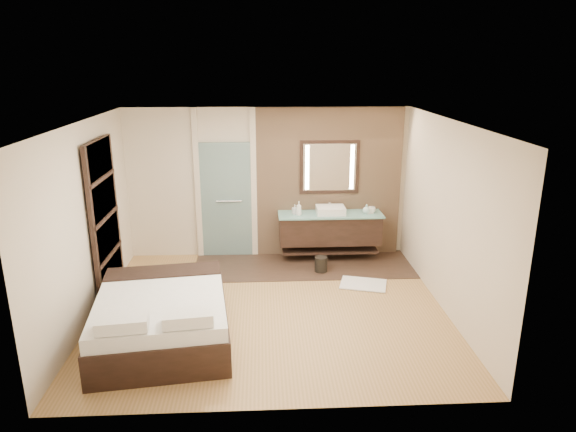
{
  "coord_description": "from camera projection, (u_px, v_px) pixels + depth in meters",
  "views": [
    {
      "loc": [
        -0.1,
        -6.75,
        3.48
      ],
      "look_at": [
        0.28,
        0.6,
        1.23
      ],
      "focal_mm": 32.0,
      "sensor_mm": 36.0,
      "label": 1
    }
  ],
  "objects": [
    {
      "name": "mirror_unit",
      "position": [
        330.0,
        167.0,
        9.1
      ],
      "size": [
        1.06,
        0.04,
        0.96
      ],
      "color": "black",
      "rests_on": "stone_wall"
    },
    {
      "name": "shoji_partition",
      "position": [
        105.0,
        220.0,
        7.57
      ],
      "size": [
        0.06,
        1.2,
        2.4
      ],
      "color": "black",
      "rests_on": "floor"
    },
    {
      "name": "tissue_box",
      "position": [
        369.0,
        210.0,
        9.11
      ],
      "size": [
        0.15,
        0.15,
        0.1
      ],
      "primitive_type": "cube",
      "rotation": [
        0.0,
        0.0,
        0.31
      ],
      "color": "silver",
      "rests_on": "vanity"
    },
    {
      "name": "cup",
      "position": [
        372.0,
        210.0,
        9.12
      ],
      "size": [
        0.18,
        0.18,
        0.11
      ],
      "primitive_type": "imported",
      "rotation": [
        0.0,
        0.0,
        0.42
      ],
      "color": "white",
      "rests_on": "vanity"
    },
    {
      "name": "soap_bottle_b",
      "position": [
        295.0,
        209.0,
        9.04
      ],
      "size": [
        0.1,
        0.1,
        0.17
      ],
      "primitive_type": "imported",
      "rotation": [
        0.0,
        0.0,
        0.35
      ],
      "color": "#B2B2B2",
      "rests_on": "vanity"
    },
    {
      "name": "stone_wall",
      "position": [
        329.0,
        183.0,
        9.24
      ],
      "size": [
        2.6,
        0.08,
        2.7
      ],
      "primitive_type": "cube",
      "color": "tan",
      "rests_on": "floor"
    },
    {
      "name": "vanity",
      "position": [
        330.0,
        229.0,
        9.19
      ],
      "size": [
        1.85,
        0.55,
        0.88
      ],
      "color": "black",
      "rests_on": "stone_wall"
    },
    {
      "name": "floor",
      "position": [
        271.0,
        309.0,
        7.47
      ],
      "size": [
        5.0,
        5.0,
        0.0
      ],
      "primitive_type": "plane",
      "color": "#A07843",
      "rests_on": "ground"
    },
    {
      "name": "tile_strip",
      "position": [
        303.0,
        266.0,
        9.03
      ],
      "size": [
        3.8,
        1.3,
        0.01
      ],
      "primitive_type": "cube",
      "color": "#32241B",
      "rests_on": "floor"
    },
    {
      "name": "soap_bottle_c",
      "position": [
        366.0,
        209.0,
        9.06
      ],
      "size": [
        0.14,
        0.14,
        0.17
      ],
      "primitive_type": "imported",
      "rotation": [
        0.0,
        0.0,
        -0.03
      ],
      "color": "#AAD6D2",
      "rests_on": "vanity"
    },
    {
      "name": "waste_bin",
      "position": [
        321.0,
        264.0,
        8.74
      ],
      "size": [
        0.26,
        0.26,
        0.27
      ],
      "primitive_type": "cylinder",
      "rotation": [
        0.0,
        0.0,
        -0.24
      ],
      "color": "black",
      "rests_on": "floor"
    },
    {
      "name": "bath_mat",
      "position": [
        363.0,
        284.0,
        8.25
      ],
      "size": [
        0.83,
        0.68,
        0.02
      ],
      "primitive_type": "cube",
      "rotation": [
        0.0,
        0.0,
        -0.28
      ],
      "color": "white",
      "rests_on": "floor"
    },
    {
      "name": "soap_bottle_a",
      "position": [
        299.0,
        209.0,
        8.96
      ],
      "size": [
        0.1,
        0.1,
        0.24
      ],
      "primitive_type": "imported",
      "rotation": [
        0.0,
        0.0,
        -0.11
      ],
      "color": "white",
      "rests_on": "vanity"
    },
    {
      "name": "bed",
      "position": [
        162.0,
        317.0,
        6.55
      ],
      "size": [
        1.86,
        2.22,
        0.78
      ],
      "rotation": [
        0.0,
        0.0,
        0.13
      ],
      "color": "black",
      "rests_on": "floor"
    },
    {
      "name": "frosted_door",
      "position": [
        226.0,
        195.0,
        9.2
      ],
      "size": [
        1.1,
        0.12,
        2.7
      ],
      "color": "#A5D1D0",
      "rests_on": "floor"
    }
  ]
}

